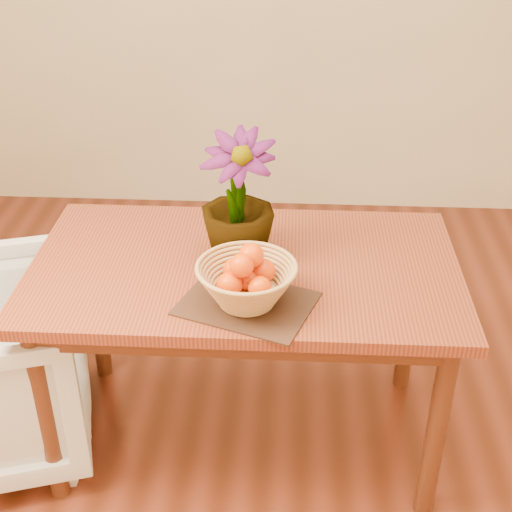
{
  "coord_description": "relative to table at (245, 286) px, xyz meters",
  "views": [
    {
      "loc": [
        0.15,
        -1.68,
        1.96
      ],
      "look_at": [
        0.05,
        0.11,
        0.9
      ],
      "focal_mm": 50.0,
      "sensor_mm": 36.0,
      "label": 1
    }
  ],
  "objects": [
    {
      "name": "placemat",
      "position": [
        0.02,
        -0.23,
        0.09
      ],
      "size": [
        0.45,
        0.4,
        0.01
      ],
      "primitive_type": "cube",
      "rotation": [
        0.0,
        0.0,
        -0.35
      ],
      "color": "#391E14",
      "rests_on": "table"
    },
    {
      "name": "potted_plant",
      "position": [
        -0.02,
        0.04,
        0.3
      ],
      "size": [
        0.26,
        0.26,
        0.43
      ],
      "primitive_type": "imported",
      "rotation": [
        0.0,
        0.0,
        -0.08
      ],
      "color": "#183F12",
      "rests_on": "table"
    },
    {
      "name": "orange_pile",
      "position": [
        0.02,
        -0.23,
        0.2
      ],
      "size": [
        0.17,
        0.16,
        0.13
      ],
      "rotation": [
        0.0,
        0.0,
        0.11
      ],
      "color": "#F35703",
      "rests_on": "wicker_basket"
    },
    {
      "name": "wicker_basket",
      "position": [
        0.02,
        -0.23,
        0.15
      ],
      "size": [
        0.3,
        0.3,
        0.12
      ],
      "color": "tan",
      "rests_on": "placemat"
    },
    {
      "name": "floor",
      "position": [
        0.0,
        -0.3,
        -0.66
      ],
      "size": [
        4.5,
        4.5,
        0.0
      ],
      "primitive_type": "plane",
      "color": "maroon",
      "rests_on": "ground"
    },
    {
      "name": "table",
      "position": [
        0.0,
        0.0,
        0.0
      ],
      "size": [
        1.4,
        0.8,
        0.75
      ],
      "color": "maroon",
      "rests_on": "floor"
    }
  ]
}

